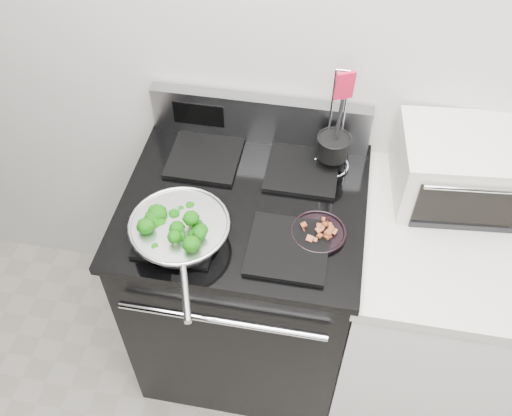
% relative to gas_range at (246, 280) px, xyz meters
% --- Properties ---
extents(back_wall, '(4.00, 0.02, 2.70)m').
position_rel_gas_range_xyz_m(back_wall, '(0.30, 0.34, 0.86)').
color(back_wall, '#BAB8B1').
rests_on(back_wall, ground).
extents(gas_range, '(0.79, 0.69, 1.13)m').
position_rel_gas_range_xyz_m(gas_range, '(0.00, 0.00, 0.00)').
color(gas_range, black).
rests_on(gas_range, floor).
extents(counter, '(0.62, 0.68, 0.92)m').
position_rel_gas_range_xyz_m(counter, '(0.68, -0.00, -0.03)').
color(counter, white).
rests_on(counter, floor).
extents(skillet, '(0.30, 0.47, 0.07)m').
position_rel_gas_range_xyz_m(skillet, '(-0.15, -0.20, 0.51)').
color(skillet, silver).
rests_on(skillet, gas_range).
extents(broccoli_pile, '(0.24, 0.24, 0.08)m').
position_rel_gas_range_xyz_m(broccoli_pile, '(-0.16, -0.20, 0.53)').
color(broccoli_pile, '#063404').
rests_on(broccoli_pile, skillet).
extents(bacon_plate, '(0.17, 0.17, 0.04)m').
position_rel_gas_range_xyz_m(bacon_plate, '(0.25, -0.10, 0.48)').
color(bacon_plate, black).
rests_on(bacon_plate, gas_range).
extents(utensil_holder, '(0.13, 0.13, 0.39)m').
position_rel_gas_range_xyz_m(utensil_holder, '(0.26, 0.20, 0.53)').
color(utensil_holder, silver).
rests_on(utensil_holder, gas_range).
extents(toaster_oven, '(0.44, 0.35, 0.24)m').
position_rel_gas_range_xyz_m(toaster_oven, '(0.68, 0.18, 0.55)').
color(toaster_oven, silver).
rests_on(toaster_oven, counter).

